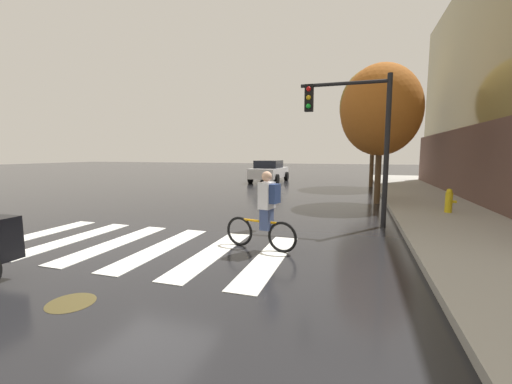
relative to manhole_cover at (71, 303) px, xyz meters
name	(u,v)px	position (x,y,z in m)	size (l,w,h in m)	color
ground_plane	(148,247)	(-0.64, 2.61, 0.00)	(120.00, 120.00, 0.00)	black
crosswalk_stripes	(137,246)	(-0.93, 2.61, 0.00)	(6.66, 3.32, 0.01)	silver
manhole_cover	(71,303)	(0.00, 0.00, 0.00)	(0.64, 0.64, 0.01)	#473D1E
sedan_mid	(269,171)	(-2.40, 19.32, 0.80)	(2.18, 4.55, 1.56)	silver
cyclist	(265,211)	(1.89, 3.19, 0.84)	(1.69, 0.44, 1.69)	black
traffic_light_near	(356,125)	(3.64, 6.31, 2.86)	(2.47, 0.28, 4.20)	black
fire_hydrant	(449,201)	(6.59, 8.45, 0.53)	(0.33, 0.22, 0.78)	gold
street_tree_near	(381,110)	(4.53, 10.77, 3.77)	(3.15, 3.15, 5.59)	#4C3823
street_tree_mid	(374,107)	(4.55, 17.83, 4.87)	(4.05, 4.05, 7.21)	#4C3823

